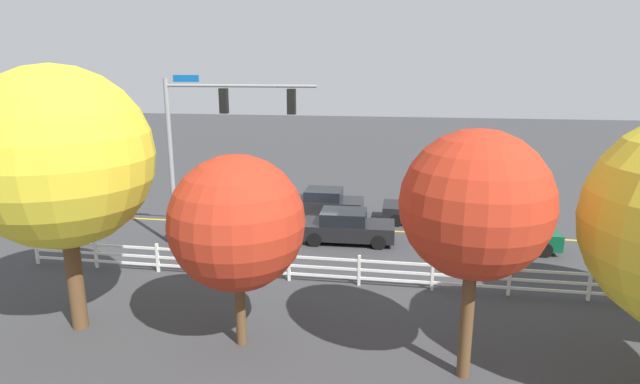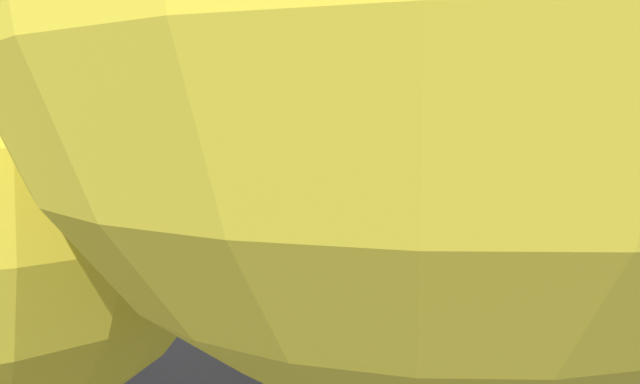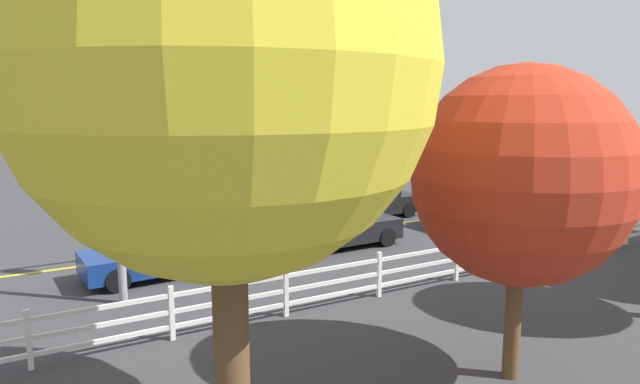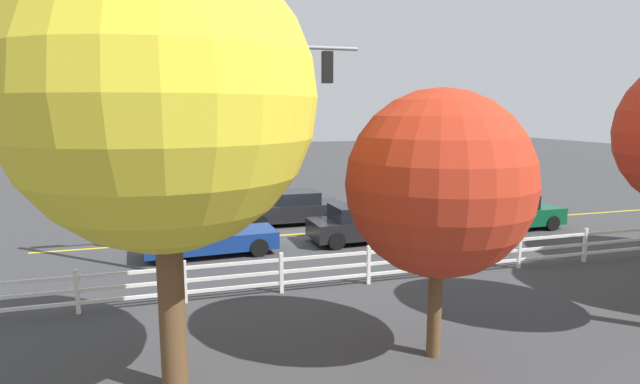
{
  "view_description": "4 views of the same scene",
  "coord_description": "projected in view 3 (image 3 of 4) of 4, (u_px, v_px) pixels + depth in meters",
  "views": [
    {
      "loc": [
        -4.34,
        23.61,
        7.69
      ],
      "look_at": [
        -0.75,
        1.52,
        2.2
      ],
      "focal_mm": 28.38,
      "sensor_mm": 36.0,
      "label": 1
    },
    {
      "loc": [
        -17.16,
        12.39,
        4.46
      ],
      "look_at": [
        -1.14,
        0.82,
        2.39
      ],
      "focal_mm": 34.54,
      "sensor_mm": 36.0,
      "label": 2
    },
    {
      "loc": [
        7.5,
        17.4,
        4.84
      ],
      "look_at": [
        -1.54,
        1.54,
        1.88
      ],
      "focal_mm": 31.1,
      "sensor_mm": 36.0,
      "label": 3
    },
    {
      "loc": [
        5.11,
        19.98,
        5.05
      ],
      "look_at": [
        -0.61,
        0.89,
        1.86
      ],
      "focal_mm": 28.83,
      "sensor_mm": 36.0,
      "label": 4
    }
  ],
  "objects": [
    {
      "name": "car_3",
      "position": [
        242.0,
        212.0,
        21.11
      ],
      "size": [
        4.57,
        2.02,
        1.47
      ],
      "rotation": [
        0.0,
        0.0,
        6.28
      ],
      "color": "black",
      "rests_on": "ground_plane"
    },
    {
      "name": "car_2",
      "position": [
        337.0,
        226.0,
        18.68
      ],
      "size": [
        4.2,
        2.01,
        1.45
      ],
      "rotation": [
        0.0,
        0.0,
        3.17
      ],
      "color": "black",
      "rests_on": "ground_plane"
    },
    {
      "name": "ground_plane",
      "position": [
        260.0,
        242.0,
        19.36
      ],
      "size": [
        120.0,
        120.0,
        0.0
      ],
      "primitive_type": "plane",
      "color": "#38383A"
    },
    {
      "name": "signal_assembly",
      "position": [
        189.0,
        89.0,
        13.57
      ],
      "size": [
        6.37,
        0.38,
        7.43
      ],
      "color": "gray",
      "rests_on": "ground_plane"
    },
    {
      "name": "lane_center_stripe",
      "position": [
        356.0,
        229.0,
        21.31
      ],
      "size": [
        28.0,
        0.16,
        0.01
      ],
      "primitive_type": "cube",
      "color": "gold",
      "rests_on": "ground_plane"
    },
    {
      "name": "car_4",
      "position": [
        165.0,
        253.0,
        15.64
      ],
      "size": [
        4.62,
        2.03,
        1.34
      ],
      "rotation": [
        0.0,
        0.0,
        3.2
      ],
      "color": "navy",
      "rests_on": "ground_plane"
    },
    {
      "name": "tree_2",
      "position": [
        224.0,
        69.0,
        6.63
      ],
      "size": [
        5.18,
        5.18,
        7.84
      ],
      "color": "brown",
      "rests_on": "ground_plane"
    },
    {
      "name": "car_0",
      "position": [
        368.0,
        202.0,
        23.53
      ],
      "size": [
        4.38,
        2.06,
        1.38
      ],
      "rotation": [
        0.0,
        0.0,
        6.28
      ],
      "color": "black",
      "rests_on": "ground_plane"
    },
    {
      "name": "white_rail_fence",
      "position": [
        457.0,
        259.0,
        15.13
      ],
      "size": [
        26.1,
        0.1,
        1.15
      ],
      "color": "white",
      "rests_on": "ground_plane"
    },
    {
      "name": "tree_0",
      "position": [
        521.0,
        176.0,
        9.31
      ],
      "size": [
        3.73,
        3.73,
        5.49
      ],
      "color": "brown",
      "rests_on": "ground_plane"
    },
    {
      "name": "car_1",
      "position": [
        479.0,
        207.0,
        22.06
      ],
      "size": [
        4.65,
        1.99,
        1.51
      ],
      "rotation": [
        0.0,
        0.0,
        3.18
      ],
      "color": "#0C4C2D",
      "rests_on": "ground_plane"
    }
  ]
}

